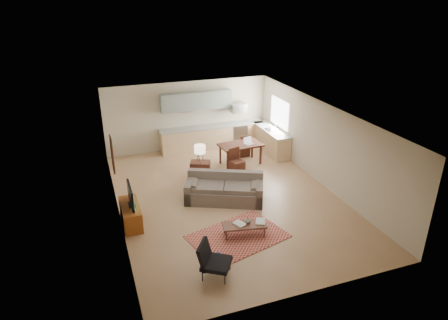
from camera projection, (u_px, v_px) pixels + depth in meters
name	position (u px, v px, depth m)	size (l,w,h in m)	color
room	(227.00, 158.00, 11.81)	(9.00, 9.00, 9.00)	#9A734F
kitchen_counter_back	(213.00, 137.00, 16.05)	(4.26, 0.64, 0.92)	tan
kitchen_counter_right	(271.00, 140.00, 15.66)	(0.64, 2.26, 0.92)	tan
kitchen_range	(238.00, 134.00, 16.40)	(0.62, 0.62, 0.90)	#A5A8AD
kitchen_microwave	(238.00, 108.00, 15.98)	(0.62, 0.40, 0.35)	#A5A8AD
upper_cabinets	(196.00, 101.00, 15.40)	(2.80, 0.34, 0.70)	gray
window_right	(279.00, 113.00, 15.32)	(0.02, 1.40, 1.05)	white
wall_art_left	(113.00, 154.00, 11.52)	(0.06, 0.42, 1.10)	olive
triptych	(186.00, 106.00, 15.48)	(1.70, 0.04, 0.50)	beige
rug	(238.00, 236.00, 10.41)	(2.36, 1.63, 0.02)	maroon
sofa	(224.00, 188.00, 12.01)	(2.42, 1.05, 0.84)	brown
coffee_table	(244.00, 230.00, 10.40)	(1.15, 0.45, 0.35)	#4A271B
book_a	(236.00, 225.00, 10.26)	(0.34, 0.39, 0.03)	maroon
book_b	(256.00, 221.00, 10.46)	(0.37, 0.41, 0.03)	navy
vase	(248.00, 220.00, 10.36)	(0.19, 0.19, 0.17)	black
armchair	(216.00, 260.00, 8.86)	(0.72, 0.72, 0.82)	black
tv_credenza	(131.00, 214.00, 10.89)	(0.48, 1.25, 0.58)	brown
tv	(131.00, 195.00, 10.67)	(0.10, 0.96, 0.58)	black
console_table	(200.00, 172.00, 13.19)	(0.64, 0.42, 0.74)	#361810
table_lamp	(200.00, 153.00, 12.92)	(0.36, 0.36, 0.59)	beige
dining_table	(240.00, 154.00, 14.57)	(1.53, 0.87, 0.77)	#361810
dining_chair_near	(237.00, 161.00, 13.82)	(0.43, 0.45, 0.89)	#361810
dining_chair_far	(243.00, 145.00, 15.28)	(0.42, 0.44, 0.88)	#361810
laptop	(249.00, 141.00, 14.38)	(0.33, 0.24, 0.24)	#A5A8AD
soap_bottle	(270.00, 128.00, 15.34)	(0.09, 0.09, 0.19)	beige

